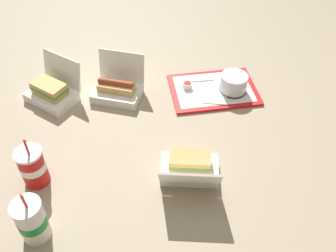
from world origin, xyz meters
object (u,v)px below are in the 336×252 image
(ketchup_cup, at_px, (187,85))
(clamshell_sandwich_left, at_px, (52,91))
(clamshell_hotdog_front, at_px, (118,89))
(soda_cup_front, at_px, (33,167))
(plastic_fork, at_px, (202,80))
(clamshell_sandwich_center, at_px, (190,168))
(soda_cup_right, at_px, (32,221))
(food_tray, at_px, (213,90))
(cake_container, at_px, (234,83))

(ketchup_cup, bearing_deg, clamshell_sandwich_left, 176.55)
(clamshell_hotdog_front, distance_m, clamshell_sandwich_left, 0.27)
(soda_cup_front, bearing_deg, plastic_fork, 32.23)
(clamshell_sandwich_center, distance_m, soda_cup_front, 0.52)
(soda_cup_right, bearing_deg, soda_cup_front, 94.04)
(food_tray, xyz_separation_m, soda_cup_front, (-0.72, -0.37, 0.07))
(clamshell_sandwich_center, bearing_deg, clamshell_hotdog_front, 113.78)
(food_tray, relative_size, clamshell_sandwich_center, 1.60)
(clamshell_hotdog_front, bearing_deg, soda_cup_front, -127.28)
(soda_cup_right, bearing_deg, food_tray, 39.42)
(cake_container, height_order, soda_cup_front, soda_cup_front)
(plastic_fork, distance_m, soda_cup_right, 0.93)
(food_tray, height_order, cake_container, cake_container)
(clamshell_sandwich_center, xyz_separation_m, soda_cup_right, (-0.50, -0.14, 0.03))
(cake_container, bearing_deg, food_tray, 162.25)
(food_tray, relative_size, plastic_fork, 3.40)
(ketchup_cup, xyz_separation_m, soda_cup_front, (-0.61, -0.39, 0.05))
(cake_container, height_order, clamshell_sandwich_center, clamshell_sandwich_center)
(cake_container, height_order, clamshell_hotdog_front, clamshell_hotdog_front)
(clamshell_hotdog_front, bearing_deg, clamshell_sandwich_left, 174.78)
(cake_container, distance_m, clamshell_hotdog_front, 0.49)
(clamshell_sandwich_left, height_order, soda_cup_right, soda_cup_right)
(soda_cup_front, bearing_deg, clamshell_hotdog_front, 52.72)
(clamshell_sandwich_left, distance_m, soda_cup_front, 0.43)
(clamshell_sandwich_left, xyz_separation_m, soda_cup_right, (-0.02, -0.64, 0.03))
(cake_container, bearing_deg, ketchup_cup, 164.71)
(ketchup_cup, height_order, clamshell_hotdog_front, clamshell_hotdog_front)
(cake_container, distance_m, soda_cup_right, 0.96)
(clamshell_hotdog_front, relative_size, soda_cup_front, 1.20)
(cake_container, distance_m, soda_cup_front, 0.87)
(ketchup_cup, bearing_deg, cake_container, -15.29)
(clamshell_sandwich_center, bearing_deg, soda_cup_right, -164.31)
(clamshell_hotdog_front, relative_size, soda_cup_right, 1.15)
(plastic_fork, relative_size, soda_cup_front, 0.54)
(cake_container, bearing_deg, clamshell_hotdog_front, 172.86)
(clamshell_sandwich_left, xyz_separation_m, soda_cup_front, (-0.04, -0.43, 0.03))
(soda_cup_front, bearing_deg, soda_cup_right, -85.96)
(ketchup_cup, height_order, clamshell_sandwich_center, clamshell_sandwich_center)
(plastic_fork, relative_size, clamshell_hotdog_front, 0.45)
(clamshell_sandwich_left, bearing_deg, cake_container, -6.46)
(plastic_fork, xyz_separation_m, clamshell_hotdog_front, (-0.38, -0.03, 0.03))
(cake_container, bearing_deg, plastic_fork, 141.64)
(food_tray, bearing_deg, clamshell_sandwich_left, 174.89)
(clamshell_sandwich_left, distance_m, soda_cup_right, 0.64)
(food_tray, distance_m, clamshell_sandwich_left, 0.69)
(plastic_fork, relative_size, clamshell_sandwich_left, 0.42)
(cake_container, xyz_separation_m, soda_cup_right, (-0.78, -0.55, 0.03))
(plastic_fork, distance_m, clamshell_sandwich_center, 0.53)
(ketchup_cup, bearing_deg, soda_cup_front, -147.03)
(food_tray, bearing_deg, clamshell_sandwich_center, -114.81)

